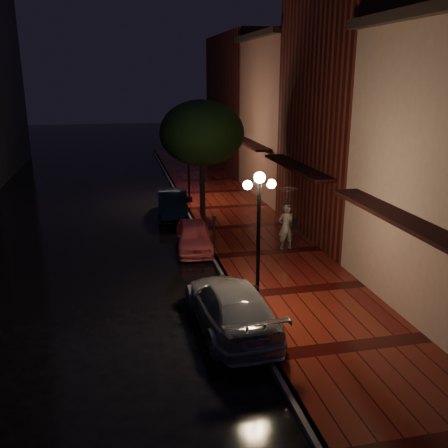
{
  "coord_description": "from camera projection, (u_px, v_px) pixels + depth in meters",
  "views": [
    {
      "loc": [
        -3.56,
        -18.28,
        7.07
      ],
      "look_at": [
        0.46,
        0.21,
        1.4
      ],
      "focal_mm": 40.0,
      "sensor_mm": 36.0,
      "label": 1
    }
  ],
  "objects": [
    {
      "name": "street_tree",
      "position": [
        202.0,
        135.0,
        24.38
      ],
      "size": [
        4.16,
        4.16,
        5.8
      ],
      "color": "black",
      "rests_on": "sidewalk"
    },
    {
      "name": "streetlamp_near",
      "position": [
        258.0,
        235.0,
        14.51
      ],
      "size": [
        0.96,
        0.36,
        4.31
      ],
      "color": "black",
      "rests_on": "sidewalk"
    },
    {
      "name": "pink_car",
      "position": [
        194.0,
        236.0,
        20.8
      ],
      "size": [
        1.78,
        3.73,
        1.23
      ],
      "primitive_type": "imported",
      "rotation": [
        0.0,
        0.0,
        -0.09
      ],
      "color": "#E9606C",
      "rests_on": "ground"
    },
    {
      "name": "storefront_extra",
      "position": [
        252.0,
        103.0,
        38.57
      ],
      "size": [
        5.0,
        12.0,
        10.0
      ],
      "primitive_type": "cube",
      "color": "#511914",
      "rests_on": "ground"
    },
    {
      "name": "streetlamp_far",
      "position": [
        188.0,
        159.0,
        27.61
      ],
      "size": [
        0.96,
        0.36,
        4.31
      ],
      "color": "black",
      "rests_on": "sidewalk"
    },
    {
      "name": "storefront_far",
      "position": [
        297.0,
        120.0,
        29.36
      ],
      "size": [
        5.0,
        8.0,
        9.0
      ],
      "primitive_type": "cube",
      "color": "#8C5951",
      "rests_on": "ground"
    },
    {
      "name": "parking_meter",
      "position": [
        214.0,
        229.0,
        20.23
      ],
      "size": [
        0.16,
        0.14,
        1.49
      ],
      "rotation": [
        0.0,
        0.0,
        0.34
      ],
      "color": "black",
      "rests_on": "sidewalk"
    },
    {
      "name": "navy_car",
      "position": [
        173.0,
        204.0,
        25.66
      ],
      "size": [
        1.85,
        4.29,
        1.37
      ],
      "primitive_type": "imported",
      "rotation": [
        0.0,
        0.0,
        -0.1
      ],
      "color": "black",
      "rests_on": "ground"
    },
    {
      "name": "storefront_mid",
      "position": [
        363.0,
        113.0,
        21.58
      ],
      "size": [
        5.0,
        8.0,
        11.0
      ],
      "primitive_type": "cube",
      "color": "#511914",
      "rests_on": "ground"
    },
    {
      "name": "woman_with_umbrella",
      "position": [
        287.0,
        208.0,
        20.19
      ],
      "size": [
        1.1,
        1.12,
        2.65
      ],
      "rotation": [
        0.0,
        0.0,
        3.18
      ],
      "color": "white",
      "rests_on": "sidewalk"
    },
    {
      "name": "sidewalk",
      "position": [
        268.0,
        254.0,
        20.3
      ],
      "size": [
        4.5,
        60.0,
        0.15
      ],
      "primitive_type": "cube",
      "color": "#4C100D",
      "rests_on": "ground"
    },
    {
      "name": "curb",
      "position": [
        214.0,
        258.0,
        19.84
      ],
      "size": [
        0.25,
        60.0,
        0.15
      ],
      "primitive_type": "cube",
      "color": "#595451",
      "rests_on": "ground"
    },
    {
      "name": "ground",
      "position": [
        214.0,
        260.0,
        19.86
      ],
      "size": [
        120.0,
        120.0,
        0.0
      ],
      "primitive_type": "plane",
      "color": "black",
      "rests_on": "ground"
    },
    {
      "name": "silver_car",
      "position": [
        231.0,
        306.0,
        14.28
      ],
      "size": [
        2.22,
        5.01,
        1.43
      ],
      "primitive_type": "imported",
      "rotation": [
        0.0,
        0.0,
        3.19
      ],
      "color": "#999AA0",
      "rests_on": "ground"
    }
  ]
}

